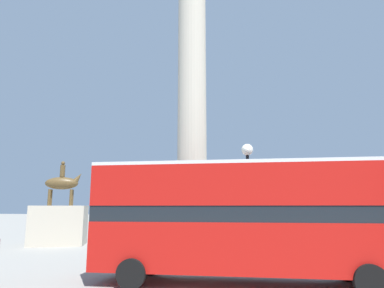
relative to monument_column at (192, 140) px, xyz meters
The scene contains 5 objects.
ground_plane 6.47m from the monument_column, ahead, with size 200.00×200.00×0.00m, color gray.
monument_column is the anchor object (origin of this frame).
bus_a 8.00m from the monument_column, 63.53° to the right, with size 10.78×3.09×4.28m.
equestrian_statue 12.35m from the monument_column, 158.44° to the left, with size 4.40×3.78×6.04m.
street_lamp 5.68m from the monument_column, 48.82° to the right, with size 0.52×0.52×5.46m.
Camera 1 is at (3.58, -18.90, 2.70)m, focal length 32.00 mm.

